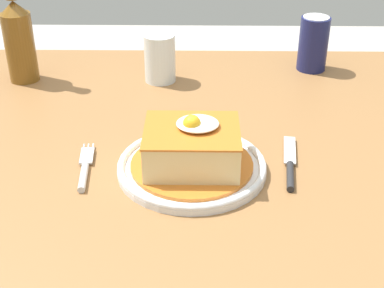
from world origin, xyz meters
The scene contains 8 objects.
dining_table centered at (0.00, 0.00, 0.66)m, with size 1.18×0.95×0.77m.
main_plate centered at (0.07, -0.07, 0.78)m, with size 0.24×0.24×0.02m.
sandwich_meal centered at (0.08, -0.07, 0.82)m, with size 0.20×0.20×0.09m.
fork centered at (-0.10, -0.08, 0.78)m, with size 0.03×0.14×0.01m.
knife centered at (0.24, -0.07, 0.78)m, with size 0.04×0.17×0.01m.
soda_can centered at (0.34, 0.36, 0.83)m, with size 0.07×0.07×0.12m.
beer_bottle_amber centered at (-0.30, 0.29, 0.87)m, with size 0.06×0.06×0.27m.
drinking_glass centered at (0.00, 0.29, 0.82)m, with size 0.07×0.07×0.10m.
Camera 1 is at (0.09, -0.84, 1.27)m, focal length 51.77 mm.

